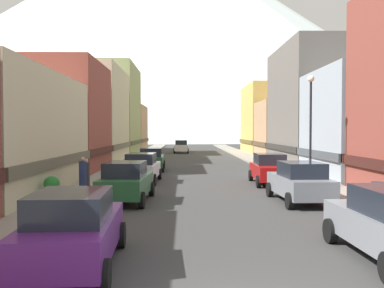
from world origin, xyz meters
The scene contains 23 objects.
sidewalk_left centered at (-6.25, 35.00, 0.07)m, with size 2.50×100.00×0.15m, color gray.
sidewalk_right centered at (6.25, 35.00, 0.07)m, with size 2.50×100.00×0.15m, color gray.
storefront_left_2 centered at (-11.04, 26.39, 3.98)m, with size 7.38×8.89×8.26m.
storefront_left_3 centered at (-10.81, 37.30, 4.52)m, with size 6.93×12.05×9.37m.
storefront_left_4 centered at (-10.75, 50.33, 5.60)m, with size 6.79×12.89×11.55m.
storefront_left_5 centered at (-12.26, 63.05, 3.42)m, with size 9.83×11.55×7.09m.
storefront_right_2 centered at (10.56, 21.71, 3.44)m, with size 6.42×8.77×7.15m.
storefront_right_3 centered at (12.31, 32.49, 5.19)m, with size 9.92×12.31×10.72m.
storefront_right_4 centered at (12.14, 43.18, 3.13)m, with size 9.57×8.30×6.51m.
storefront_right_5 centered at (11.73, 53.83, 4.55)m, with size 8.77×11.85×9.43m.
car_left_0 centered at (-3.80, 3.31, 0.90)m, with size 2.24×4.48×1.78m.
car_left_1 centered at (-3.80, 12.47, 0.90)m, with size 2.25×4.48×1.78m.
car_left_2 centered at (-3.80, 19.59, 0.90)m, with size 2.23×4.48×1.78m.
car_left_3 centered at (-3.80, 27.48, 0.90)m, with size 2.14×4.44×1.78m.
car_right_1 centered at (3.80, 12.17, 0.90)m, with size 2.22×4.47×1.78m.
car_right_2 centered at (3.80, 18.68, 0.90)m, with size 2.16×4.44×1.78m.
car_driving_0 centered at (-1.60, 53.97, 0.90)m, with size 2.06×4.40×1.78m.
trash_bin_right centered at (6.35, 10.17, 0.64)m, with size 0.59×0.59×0.98m.
potted_plant_0 centered at (-7.00, 12.28, 0.69)m, with size 0.70×0.70×1.02m.
pedestrian_1 centered at (-6.25, 14.85, 0.94)m, with size 0.36×0.36×1.70m.
pedestrian_2 centered at (-6.25, 15.62, 0.86)m, with size 0.36×0.36×1.56m.
streetlamp_right centered at (5.35, 15.90, 3.99)m, with size 0.36×0.36×5.86m.
mountain_backdrop centered at (-16.46, 260.00, 64.02)m, with size 339.21×339.21×128.03m, color silver.
Camera 1 is at (-1.28, -6.48, 3.15)m, focal length 40.42 mm.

